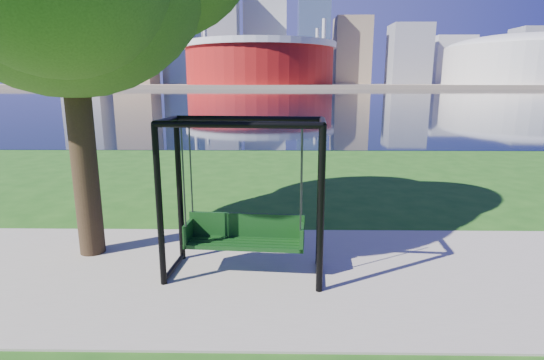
{
  "coord_description": "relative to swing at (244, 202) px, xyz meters",
  "views": [
    {
      "loc": [
        0.37,
        -6.66,
        2.94
      ],
      "look_at": [
        0.27,
        0.0,
        1.41
      ],
      "focal_mm": 28.0,
      "sensor_mm": 36.0,
      "label": 1
    }
  ],
  "objects": [
    {
      "name": "far_bank",
      "position": [
        0.15,
        306.49,
        -0.18
      ],
      "size": [
        900.0,
        228.0,
        2.0
      ],
      "primitive_type": "cube",
      "color": "#937F60",
      "rests_on": "ground"
    },
    {
      "name": "skyline",
      "position": [
        -4.12,
        319.88,
        34.71
      ],
      "size": [
        392.0,
        66.0,
        96.5
      ],
      "color": "gray",
      "rests_on": "far_bank"
    },
    {
      "name": "path",
      "position": [
        0.15,
        -0.01,
        -1.17
      ],
      "size": [
        120.0,
        4.0,
        0.03
      ],
      "primitive_type": "cube",
      "color": "#9E937F",
      "rests_on": "ground"
    },
    {
      "name": "swing",
      "position": [
        0.0,
        0.0,
        0.0
      ],
      "size": [
        2.46,
        1.22,
        2.44
      ],
      "rotation": [
        0.0,
        0.0,
        -0.08
      ],
      "color": "black",
      "rests_on": "ground"
    },
    {
      "name": "arena",
      "position": [
        135.15,
        235.49,
        14.69
      ],
      "size": [
        84.0,
        84.0,
        26.56
      ],
      "color": "beige",
      "rests_on": "far_bank"
    },
    {
      "name": "ground",
      "position": [
        0.15,
        0.49,
        -1.18
      ],
      "size": [
        900.0,
        900.0,
        0.0
      ],
      "primitive_type": "plane",
      "color": "#1E5114",
      "rests_on": "ground"
    },
    {
      "name": "river",
      "position": [
        0.15,
        102.49,
        -1.17
      ],
      "size": [
        900.0,
        180.0,
        0.02
      ],
      "primitive_type": "cube",
      "color": "black",
      "rests_on": "ground"
    },
    {
      "name": "stadium",
      "position": [
        -9.85,
        235.49,
        13.05
      ],
      "size": [
        83.0,
        83.0,
        32.0
      ],
      "color": "maroon",
      "rests_on": "far_bank"
    }
  ]
}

